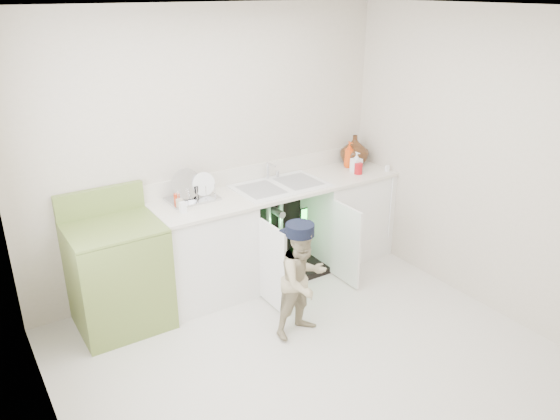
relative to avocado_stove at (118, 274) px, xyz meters
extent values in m
plane|color=#B9B1A2|center=(1.03, -1.18, -0.46)|extent=(3.50, 3.50, 0.00)
cube|color=beige|center=(1.03, 0.32, 0.79)|extent=(3.50, 2.50, 0.02)
cube|color=beige|center=(1.03, -2.68, 0.79)|extent=(3.50, 2.50, 0.02)
cube|color=beige|center=(-0.72, -1.18, 0.79)|extent=(2.50, 3.00, 0.02)
cube|color=beige|center=(2.78, -1.18, 0.79)|extent=(2.50, 3.00, 0.02)
plane|color=white|center=(1.03, -1.18, 2.04)|extent=(3.50, 3.50, 0.00)
cube|color=white|center=(0.78, 0.02, -0.03)|extent=(0.80, 0.60, 0.86)
cube|color=white|center=(2.38, 0.02, -0.03)|extent=(0.80, 0.60, 0.86)
cube|color=black|center=(1.58, 0.29, -0.03)|extent=(0.80, 0.06, 0.86)
cube|color=black|center=(1.58, 0.02, -0.43)|extent=(0.80, 0.60, 0.06)
cylinder|color=gray|center=(1.51, 0.12, -0.01)|extent=(0.05, 0.05, 0.70)
cylinder|color=gray|center=(1.65, 0.12, -0.01)|extent=(0.05, 0.05, 0.70)
cylinder|color=gray|center=(1.58, 0.07, 0.16)|extent=(0.07, 0.18, 0.07)
cube|color=white|center=(1.18, -0.48, -0.06)|extent=(0.03, 0.40, 0.76)
cube|color=white|center=(1.98, -0.48, -0.06)|extent=(0.02, 0.40, 0.76)
cube|color=silver|center=(1.58, 0.02, 0.43)|extent=(2.44, 0.64, 0.03)
cube|color=silver|center=(1.58, 0.31, 0.52)|extent=(2.44, 0.02, 0.15)
cube|color=white|center=(1.58, 0.02, 0.44)|extent=(0.85, 0.55, 0.02)
cube|color=gray|center=(1.37, 0.02, 0.45)|extent=(0.34, 0.40, 0.01)
cube|color=gray|center=(1.78, 0.02, 0.45)|extent=(0.34, 0.40, 0.01)
cylinder|color=silver|center=(1.58, 0.24, 0.53)|extent=(0.03, 0.03, 0.17)
cylinder|color=silver|center=(1.58, 0.18, 0.61)|extent=(0.02, 0.14, 0.02)
cylinder|color=silver|center=(1.69, 0.24, 0.48)|extent=(0.04, 0.04, 0.06)
cylinder|color=white|center=(2.71, -0.29, 0.09)|extent=(0.01, 0.01, 0.70)
cube|color=white|center=(2.71, -0.20, 0.47)|extent=(0.04, 0.02, 0.06)
cube|color=silver|center=(0.75, 0.14, 0.45)|extent=(0.43, 0.28, 0.02)
cylinder|color=silver|center=(0.71, 0.16, 0.53)|extent=(0.27, 0.10, 0.26)
cylinder|color=white|center=(0.86, 0.14, 0.52)|extent=(0.21, 0.06, 0.21)
cylinder|color=silver|center=(0.58, 0.04, 0.52)|extent=(0.01, 0.01, 0.12)
cylinder|color=silver|center=(0.66, 0.04, 0.52)|extent=(0.01, 0.01, 0.12)
cylinder|color=silver|center=(0.75, 0.04, 0.52)|extent=(0.01, 0.01, 0.12)
cylinder|color=silver|center=(0.83, 0.04, 0.52)|extent=(0.01, 0.01, 0.12)
cylinder|color=silver|center=(0.92, 0.04, 0.52)|extent=(0.01, 0.01, 0.12)
imported|color=#4C2A15|center=(2.58, 0.16, 0.60)|extent=(0.29, 0.29, 0.31)
imported|color=#E6440C|center=(2.47, 0.12, 0.57)|extent=(0.10, 0.10, 0.27)
imported|color=white|center=(2.44, -0.04, 0.54)|extent=(0.09, 0.09, 0.20)
cylinder|color=#B30F16|center=(2.41, -0.10, 0.50)|extent=(0.08, 0.08, 0.11)
cylinder|color=red|center=(0.59, 0.10, 0.49)|extent=(0.05, 0.05, 0.10)
cylinder|color=tan|center=(0.58, 0.02, 0.48)|extent=(0.06, 0.06, 0.08)
cylinder|color=black|center=(0.78, 0.14, 0.50)|extent=(0.04, 0.04, 0.12)
cube|color=white|center=(0.56, -0.08, 0.49)|extent=(0.05, 0.05, 0.09)
cube|color=olive|center=(0.00, -0.01, -0.03)|extent=(0.72, 0.65, 0.87)
cube|color=olive|center=(0.00, -0.01, 0.42)|extent=(0.72, 0.65, 0.02)
cube|color=olive|center=(0.00, 0.28, 0.54)|extent=(0.72, 0.06, 0.23)
cylinder|color=black|center=(-0.18, -0.17, 0.42)|extent=(0.16, 0.16, 0.02)
cylinder|color=silver|center=(-0.18, -0.17, 0.43)|extent=(0.19, 0.19, 0.01)
cylinder|color=black|center=(-0.18, 0.15, 0.42)|extent=(0.16, 0.16, 0.02)
cylinder|color=silver|center=(-0.18, 0.15, 0.43)|extent=(0.19, 0.19, 0.01)
cylinder|color=black|center=(0.18, -0.17, 0.42)|extent=(0.16, 0.16, 0.02)
cylinder|color=silver|center=(0.18, -0.17, 0.43)|extent=(0.19, 0.19, 0.01)
cylinder|color=black|center=(0.18, 0.15, 0.42)|extent=(0.16, 0.16, 0.02)
cylinder|color=silver|center=(0.18, 0.15, 0.43)|extent=(0.19, 0.19, 0.01)
imported|color=tan|center=(1.18, -0.92, 0.01)|extent=(0.50, 0.41, 0.95)
cylinder|color=black|center=(1.18, -0.92, 0.46)|extent=(0.24, 0.24, 0.09)
cube|color=black|center=(1.17, -0.82, 0.42)|extent=(0.18, 0.11, 0.01)
cube|color=black|center=(1.61, -0.32, 0.26)|extent=(0.07, 0.01, 0.14)
cube|color=#26F23F|center=(1.61, -0.33, 0.26)|extent=(0.06, 0.00, 0.12)
camera|label=1|loc=(-1.00, -3.97, 2.17)|focal=35.00mm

